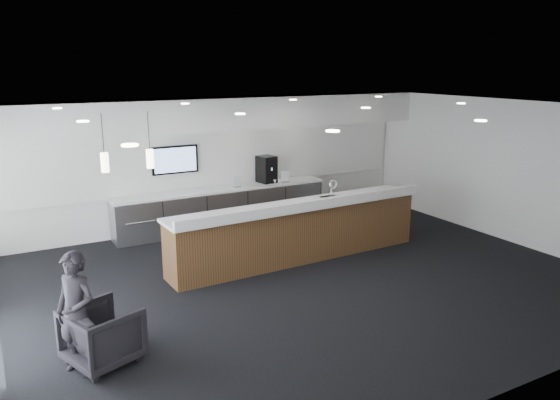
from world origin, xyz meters
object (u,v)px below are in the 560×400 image
service_counter (298,231)px  lounge_guest (76,313)px  armchair (103,335)px  coffee_machine (266,169)px

service_counter → lounge_guest: (-4.42, -2.15, 0.20)m
service_counter → armchair: bearing=-155.3°
armchair → service_counter: bearing=-83.2°
lounge_guest → armchair: bearing=67.7°
service_counter → armchair: service_counter is taller
coffee_machine → armchair: bearing=-145.9°
service_counter → lounge_guest: size_ratio=3.42×
coffee_machine → service_counter: bearing=-115.4°
coffee_machine → lounge_guest: coffee_machine is taller
armchair → lounge_guest: (-0.30, -0.08, 0.40)m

